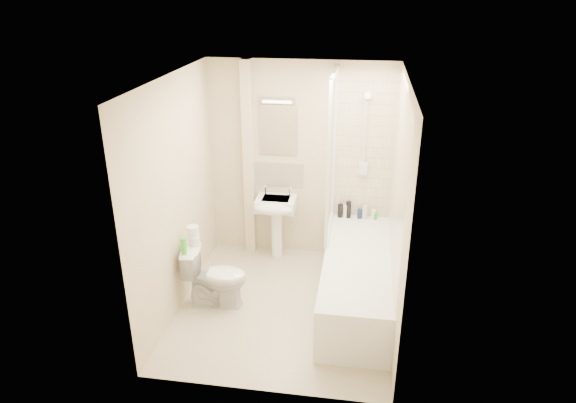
# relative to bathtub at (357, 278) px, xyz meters

# --- Properties ---
(floor) EXTENTS (2.50, 2.50, 0.00)m
(floor) POSITION_rel_bathtub_xyz_m (-0.75, -0.20, -0.29)
(floor) COLOR beige
(floor) RESTS_ON ground
(wall_back) EXTENTS (2.20, 0.02, 2.40)m
(wall_back) POSITION_rel_bathtub_xyz_m (-0.75, 1.05, 0.91)
(wall_back) COLOR beige
(wall_back) RESTS_ON ground
(wall_left) EXTENTS (0.02, 2.50, 2.40)m
(wall_left) POSITION_rel_bathtub_xyz_m (-1.85, -0.20, 0.91)
(wall_left) COLOR beige
(wall_left) RESTS_ON ground
(wall_right) EXTENTS (0.02, 2.50, 2.40)m
(wall_right) POSITION_rel_bathtub_xyz_m (0.35, -0.20, 0.91)
(wall_right) COLOR beige
(wall_right) RESTS_ON ground
(ceiling) EXTENTS (2.20, 2.50, 0.02)m
(ceiling) POSITION_rel_bathtub_xyz_m (-0.75, -0.20, 2.11)
(ceiling) COLOR white
(ceiling) RESTS_ON wall_back
(tile_back) EXTENTS (0.70, 0.01, 1.75)m
(tile_back) POSITION_rel_bathtub_xyz_m (0.00, 1.04, 1.14)
(tile_back) COLOR beige
(tile_back) RESTS_ON wall_back
(tile_right) EXTENTS (0.01, 2.10, 1.75)m
(tile_right) POSITION_rel_bathtub_xyz_m (0.34, 0.00, 1.14)
(tile_right) COLOR beige
(tile_right) RESTS_ON wall_right
(pipe_boxing) EXTENTS (0.12, 0.12, 2.40)m
(pipe_boxing) POSITION_rel_bathtub_xyz_m (-1.37, 0.99, 0.91)
(pipe_boxing) COLOR beige
(pipe_boxing) RESTS_ON ground
(splashback) EXTENTS (0.60, 0.02, 0.30)m
(splashback) POSITION_rel_bathtub_xyz_m (-1.01, 1.04, 0.74)
(splashback) COLOR beige
(splashback) RESTS_ON wall_back
(mirror) EXTENTS (0.46, 0.01, 0.60)m
(mirror) POSITION_rel_bathtub_xyz_m (-1.01, 1.04, 1.29)
(mirror) COLOR white
(mirror) RESTS_ON wall_back
(strip_light) EXTENTS (0.42, 0.07, 0.07)m
(strip_light) POSITION_rel_bathtub_xyz_m (-1.01, 1.02, 1.66)
(strip_light) COLOR silver
(strip_light) RESTS_ON wall_back
(bathtub) EXTENTS (0.70, 2.10, 0.55)m
(bathtub) POSITION_rel_bathtub_xyz_m (0.00, 0.00, 0.00)
(bathtub) COLOR white
(bathtub) RESTS_ON ground
(shower_screen) EXTENTS (0.04, 0.92, 1.80)m
(shower_screen) POSITION_rel_bathtub_xyz_m (-0.35, 0.60, 1.16)
(shower_screen) COLOR white
(shower_screen) RESTS_ON bathtub
(shower_fixture) EXTENTS (0.10, 0.16, 0.99)m
(shower_fixture) POSITION_rel_bathtub_xyz_m (-0.00, 0.99, 1.26)
(shower_fixture) COLOR white
(shower_fixture) RESTS_ON wall_back
(pedestal_sink) EXTENTS (0.47, 0.45, 0.91)m
(pedestal_sink) POSITION_rel_bathtub_xyz_m (-1.01, 0.81, 0.35)
(pedestal_sink) COLOR white
(pedestal_sink) RESTS_ON ground
(bottle_black_a) EXTENTS (0.06, 0.06, 0.17)m
(bottle_black_a) POSITION_rel_bathtub_xyz_m (-0.24, 0.96, 0.34)
(bottle_black_a) COLOR black
(bottle_black_a) RESTS_ON bathtub
(bottle_white_a) EXTENTS (0.05, 0.05, 0.16)m
(bottle_white_a) POSITION_rel_bathtub_xyz_m (-0.18, 0.96, 0.34)
(bottle_white_a) COLOR white
(bottle_white_a) RESTS_ON bathtub
(bottle_black_b) EXTENTS (0.06, 0.06, 0.21)m
(bottle_black_b) POSITION_rel_bathtub_xyz_m (-0.15, 0.96, 0.37)
(bottle_black_b) COLOR black
(bottle_black_b) RESTS_ON bathtub
(bottle_blue) EXTENTS (0.06, 0.06, 0.12)m
(bottle_blue) POSITION_rel_bathtub_xyz_m (-0.01, 0.96, 0.32)
(bottle_blue) COLOR navy
(bottle_blue) RESTS_ON bathtub
(bottle_cream) EXTENTS (0.06, 0.06, 0.17)m
(bottle_cream) POSITION_rel_bathtub_xyz_m (0.05, 0.96, 0.34)
(bottle_cream) COLOR beige
(bottle_cream) RESTS_ON bathtub
(bottle_white_b) EXTENTS (0.05, 0.05, 0.12)m
(bottle_white_b) POSITION_rel_bathtub_xyz_m (0.16, 0.96, 0.32)
(bottle_white_b) COLOR white
(bottle_white_b) RESTS_ON bathtub
(bottle_green) EXTENTS (0.06, 0.06, 0.08)m
(bottle_green) POSITION_rel_bathtub_xyz_m (0.17, 0.96, 0.30)
(bottle_green) COLOR green
(bottle_green) RESTS_ON bathtub
(toilet) EXTENTS (0.46, 0.70, 0.66)m
(toilet) POSITION_rel_bathtub_xyz_m (-1.47, -0.26, 0.04)
(toilet) COLOR white
(toilet) RESTS_ON ground
(toilet_roll_lower) EXTENTS (0.11, 0.11, 0.10)m
(toilet_roll_lower) POSITION_rel_bathtub_xyz_m (-1.69, -0.20, 0.42)
(toilet_roll_lower) COLOR white
(toilet_roll_lower) RESTS_ON toilet
(toilet_roll_upper) EXTENTS (0.12, 0.12, 0.11)m
(toilet_roll_upper) POSITION_rel_bathtub_xyz_m (-1.71, -0.19, 0.52)
(toilet_roll_upper) COLOR white
(toilet_roll_upper) RESTS_ON toilet_roll_lower
(green_bottle) EXTENTS (0.06, 0.06, 0.18)m
(green_bottle) POSITION_rel_bathtub_xyz_m (-1.74, -0.40, 0.46)
(green_bottle) COLOR green
(green_bottle) RESTS_ON toilet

